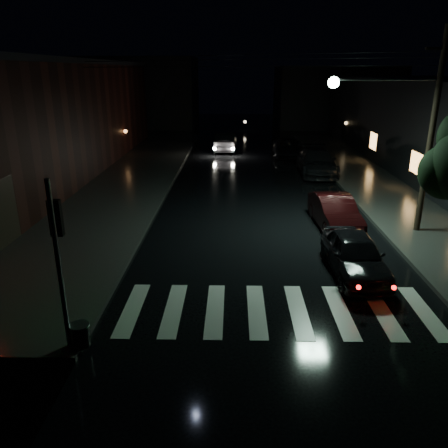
# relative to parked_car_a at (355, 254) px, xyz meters

# --- Properties ---
(ground) EXTENTS (120.00, 120.00, 0.00)m
(ground) POSITION_rel_parked_car_a_xyz_m (-5.80, -3.00, -0.71)
(ground) COLOR black
(ground) RESTS_ON ground
(sidewalk_left) EXTENTS (6.00, 44.00, 0.15)m
(sidewalk_left) POSITION_rel_parked_car_a_xyz_m (-10.80, 11.00, -0.63)
(sidewalk_left) COLOR #282826
(sidewalk_left) RESTS_ON ground
(sidewalk_right) EXTENTS (4.00, 44.00, 0.15)m
(sidewalk_right) POSITION_rel_parked_car_a_xyz_m (4.20, 11.00, -0.63)
(sidewalk_right) COLOR #282826
(sidewalk_right) RESTS_ON ground
(building_left) EXTENTS (10.00, 36.00, 7.00)m
(building_left) POSITION_rel_parked_car_a_xyz_m (-17.80, 13.00, 2.79)
(building_left) COLOR black
(building_left) RESTS_ON ground
(building_far_left) EXTENTS (14.00, 10.00, 8.00)m
(building_far_left) POSITION_rel_parked_car_a_xyz_m (-15.80, 42.00, 3.29)
(building_far_left) COLOR black
(building_far_left) RESTS_ON ground
(building_far_right) EXTENTS (14.00, 10.00, 7.00)m
(building_far_right) POSITION_rel_parked_car_a_xyz_m (8.20, 42.00, 2.79)
(building_far_right) COLOR black
(building_far_right) RESTS_ON ground
(crosswalk) EXTENTS (9.00, 3.00, 0.01)m
(crosswalk) POSITION_rel_parked_car_a_xyz_m (-2.80, -2.50, -0.70)
(crosswalk) COLOR beige
(crosswalk) RESTS_ON ground
(signal_pole_corner) EXTENTS (0.68, 0.61, 4.20)m
(signal_pole_corner) POSITION_rel_parked_car_a_xyz_m (-7.94, -4.46, 0.84)
(signal_pole_corner) COLOR slate
(signal_pole_corner) RESTS_ON ground
(utility_pole) EXTENTS (4.92, 0.44, 8.00)m
(utility_pole) POSITION_rel_parked_car_a_xyz_m (3.03, 4.00, 3.89)
(utility_pole) COLOR black
(utility_pole) RESTS_ON ground
(parked_car_a) EXTENTS (1.77, 4.18, 1.41)m
(parked_car_a) POSITION_rel_parked_car_a_xyz_m (0.00, 0.00, 0.00)
(parked_car_a) COLOR black
(parked_car_a) RESTS_ON ground
(parked_car_b) EXTENTS (1.74, 4.36, 1.41)m
(parked_car_b) POSITION_rel_parked_car_a_xyz_m (0.34, 4.61, 0.00)
(parked_car_b) COLOR black
(parked_car_b) RESTS_ON ground
(parked_car_c) EXTENTS (2.44, 5.70, 1.64)m
(parked_car_c) POSITION_rel_parked_car_a_xyz_m (1.42, 15.22, 0.11)
(parked_car_c) COLOR black
(parked_car_c) RESTS_ON ground
(parked_car_d) EXTENTS (2.46, 5.11, 1.40)m
(parked_car_d) POSITION_rel_parked_car_a_xyz_m (0.27, 21.30, -0.00)
(parked_car_d) COLOR black
(parked_car_d) RESTS_ON ground
(oncoming_car) EXTENTS (1.87, 4.89, 1.59)m
(oncoming_car) POSITION_rel_parked_car_a_xyz_m (-4.76, 23.80, 0.09)
(oncoming_car) COLOR black
(oncoming_car) RESTS_ON ground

